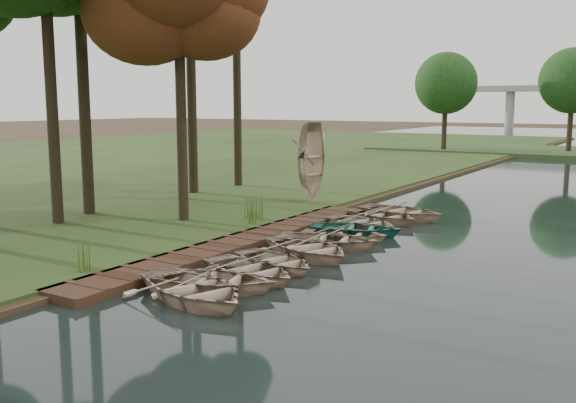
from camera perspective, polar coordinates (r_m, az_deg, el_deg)
The scene contains 20 objects.
ground at distance 21.98m, azimuth -0.66°, elevation -4.49°, with size 300.00×300.00×0.00m, color #3D2F1D.
boardwalk at distance 22.83m, azimuth -4.06°, elevation -3.63°, with size 1.60×16.00×0.30m, color #3A2316.
rowboat_0 at distance 16.55m, azimuth -8.41°, elevation -7.42°, with size 2.75×3.86×0.80m, color tan.
rowboat_1 at distance 17.40m, azimuth -6.73°, elevation -6.71°, with size 2.51×3.51×0.73m, color tan.
rowboat_2 at distance 18.47m, azimuth -3.44°, elevation -5.79°, with size 2.42×3.39×0.70m, color tan.
rowboat_3 at distance 19.51m, azimuth -1.18°, elevation -5.07°, with size 2.23×3.12×0.65m, color tan.
rowboat_4 at distance 20.96m, azimuth 1.79°, elevation -3.93°, with size 2.64×3.70×0.77m, color tan.
rowboat_5 at distance 22.28m, azimuth 3.45°, elevation -3.21°, with size 2.57×3.60×0.75m, color tan.
rowboat_6 at distance 23.47m, azimuth 5.04°, elevation -2.74°, with size 2.24×3.14×0.65m, color tan.
rowboat_7 at distance 24.39m, azimuth 6.05°, elevation -2.24°, with size 2.46×3.44×0.71m, color #276C59.
rowboat_8 at distance 25.77m, azimuth 6.54°, elevation -1.69°, with size 2.34×3.28×0.68m, color tan.
rowboat_9 at distance 27.38m, azimuth 8.41°, elevation -1.08°, with size 2.46×3.45×0.71m, color tan.
rowboat_10 at distance 28.25m, azimuth 9.96°, elevation -0.72°, with size 2.78×3.89×0.81m, color tan.
stored_rowboat at distance 31.12m, azimuth 2.16°, elevation 0.73°, with size 2.74×3.83×0.79m, color tan.
tree_2 at distance 26.50m, azimuth -9.72°, elevation 17.19°, with size 4.55×4.55×10.69m.
tree_4 at distance 32.58m, azimuth -9.75°, elevation 16.62°, with size 4.36×4.36×11.23m.
reeds_0 at distance 19.06m, azimuth -17.87°, elevation -4.56°, with size 0.60×0.60×0.97m, color #3F661E.
reeds_1 at distance 26.26m, azimuth -2.28°, elevation -0.59°, with size 0.60×0.60×0.95m, color #3F661E.
reeds_2 at distance 25.50m, azimuth -3.14°, elevation -0.90°, with size 0.60×0.60×0.94m, color #3F661E.
reeds_3 at distance 26.73m, azimuth -3.24°, elevation -0.28°, with size 0.60×0.60×1.10m, color #3F661E.
Camera 1 is at (11.48, -18.06, 5.03)m, focal length 40.00 mm.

